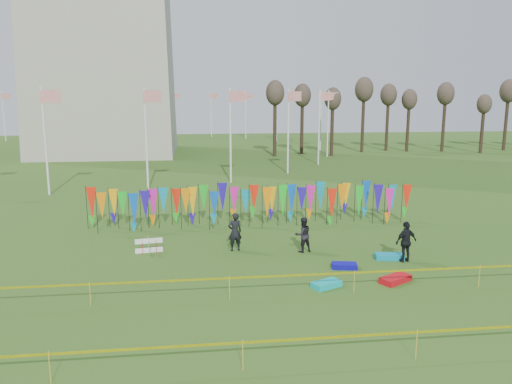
{
  "coord_description": "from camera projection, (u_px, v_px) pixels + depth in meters",
  "views": [
    {
      "loc": [
        -3.01,
        -18.51,
        7.35
      ],
      "look_at": [
        -0.0,
        6.0,
        2.57
      ],
      "focal_mm": 35.0,
      "sensor_mm": 36.0,
      "label": 1
    }
  ],
  "objects": [
    {
      "name": "person_mid",
      "position": [
        303.0,
        235.0,
        23.73
      ],
      "size": [
        0.92,
        0.69,
        1.69
      ],
      "primitive_type": "imported",
      "rotation": [
        0.0,
        0.0,
        3.38
      ],
      "color": "black",
      "rests_on": "ground"
    },
    {
      "name": "tree_line",
      "position": [
        463.0,
        105.0,
        65.33
      ],
      "size": [
        53.92,
        1.92,
        7.84
      ],
      "color": "#322419",
      "rests_on": "ground"
    },
    {
      "name": "box_kite",
      "position": [
        149.0,
        246.0,
        23.64
      ],
      "size": [
        0.66,
        0.66,
        0.73
      ],
      "rotation": [
        0.0,
        0.0,
        0.15
      ],
      "color": "red",
      "rests_on": "ground"
    },
    {
      "name": "kite_bag_teal",
      "position": [
        389.0,
        257.0,
        22.79
      ],
      "size": [
        1.35,
        0.8,
        0.24
      ],
      "primitive_type": "cube",
      "rotation": [
        0.0,
        0.0,
        -0.16
      ],
      "color": "#0C8FB0",
      "rests_on": "ground"
    },
    {
      "name": "kite_bag_blue",
      "position": [
        344.0,
        266.0,
        21.59
      ],
      "size": [
        1.15,
        0.75,
        0.22
      ],
      "primitive_type": "cube",
      "rotation": [
        0.0,
        0.0,
        -0.19
      ],
      "color": "#0E0AA8",
      "rests_on": "ground"
    },
    {
      "name": "kite_bag_turquoise",
      "position": [
        326.0,
        284.0,
        19.45
      ],
      "size": [
        1.29,
        1.01,
        0.23
      ],
      "primitive_type": "cube",
      "rotation": [
        0.0,
        0.0,
        0.44
      ],
      "color": "#0CB8B8",
      "rests_on": "ground"
    },
    {
      "name": "person_right",
      "position": [
        406.0,
        242.0,
        22.3
      ],
      "size": [
        1.22,
        0.91,
        1.86
      ],
      "primitive_type": "imported",
      "rotation": [
        0.0,
        0.0,
        3.43
      ],
      "color": "black",
      "rests_on": "ground"
    },
    {
      "name": "caution_tape_far",
      "position": [
        302.0,
        340.0,
        13.61
      ],
      "size": [
        26.0,
        0.02,
        0.9
      ],
      "color": "#F6F605",
      "rests_on": "ground"
    },
    {
      "name": "banner_row",
      "position": [
        254.0,
        202.0,
        28.45
      ],
      "size": [
        18.64,
        0.64,
        2.29
      ],
      "color": "black",
      "rests_on": "ground"
    },
    {
      "name": "flagpole_ring",
      "position": [
        108.0,
        122.0,
        64.13
      ],
      "size": [
        57.4,
        56.16,
        8.0
      ],
      "color": "silver",
      "rests_on": "ground"
    },
    {
      "name": "caution_tape_near",
      "position": [
        274.0,
        277.0,
        18.35
      ],
      "size": [
        26.0,
        0.02,
        0.9
      ],
      "color": "#F6F605",
      "rests_on": "ground"
    },
    {
      "name": "ground",
      "position": [
        275.0,
        284.0,
        19.79
      ],
      "size": [
        160.0,
        160.0,
        0.0
      ],
      "primitive_type": "plane",
      "color": "#2B4F16",
      "rests_on": "ground"
    },
    {
      "name": "person_left",
      "position": [
        235.0,
        232.0,
        23.89
      ],
      "size": [
        0.77,
        0.63,
        1.87
      ],
      "primitive_type": "imported",
      "rotation": [
        0.0,
        0.0,
        3.36
      ],
      "color": "black",
      "rests_on": "ground"
    },
    {
      "name": "kite_bag_red",
      "position": [
        395.0,
        279.0,
        19.97
      ],
      "size": [
        1.47,
        1.2,
        0.25
      ],
      "primitive_type": "cube",
      "rotation": [
        0.0,
        0.0,
        0.52
      ],
      "color": "red",
      "rests_on": "ground"
    }
  ]
}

